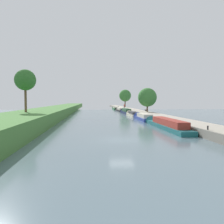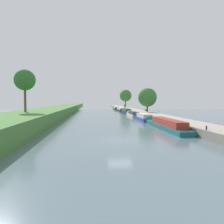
% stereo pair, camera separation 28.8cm
% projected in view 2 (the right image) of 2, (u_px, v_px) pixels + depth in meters
% --- Properties ---
extents(ground_plane, '(160.00, 160.00, 0.00)m').
position_uv_depth(ground_plane, '(120.00, 140.00, 24.27)').
color(ground_plane, slate).
extents(stone_quay, '(0.25, 260.00, 0.96)m').
position_uv_depth(stone_quay, '(204.00, 134.00, 25.00)').
color(stone_quay, gray).
rests_on(stone_quay, ground_plane).
extents(narrowboat_teal, '(1.96, 17.12, 2.12)m').
position_uv_depth(narrowboat_teal, '(165.00, 124.00, 34.35)').
color(narrowboat_teal, '#195B60').
rests_on(narrowboat_teal, ground_plane).
extents(narrowboat_blue, '(2.16, 11.06, 2.11)m').
position_uv_depth(narrowboat_blue, '(143.00, 117.00, 48.90)').
color(narrowboat_blue, '#283D93').
rests_on(narrowboat_blue, ground_plane).
extents(narrowboat_cream, '(2.00, 10.88, 1.90)m').
position_uv_depth(narrowboat_cream, '(132.00, 114.00, 61.18)').
color(narrowboat_cream, beige).
rests_on(narrowboat_cream, ground_plane).
extents(narrowboat_navy, '(1.92, 14.26, 2.13)m').
position_uv_depth(narrowboat_navy, '(126.00, 111.00, 73.42)').
color(narrowboat_navy, '#141E42').
rests_on(narrowboat_navy, ground_plane).
extents(narrowboat_black, '(1.96, 16.14, 1.93)m').
position_uv_depth(narrowboat_black, '(120.00, 110.00, 90.40)').
color(narrowboat_black, black).
rests_on(narrowboat_black, ground_plane).
extents(narrowboat_green, '(2.13, 10.66, 2.02)m').
position_uv_depth(narrowboat_green, '(116.00, 108.00, 105.24)').
color(narrowboat_green, '#1E6033').
rests_on(narrowboat_green, ground_plane).
extents(tree_rightbank_midnear, '(5.18, 5.18, 6.62)m').
position_uv_depth(tree_rightbank_midnear, '(147.00, 97.00, 64.38)').
color(tree_rightbank_midnear, '#4C3828').
rests_on(tree_rightbank_midnear, right_towpath).
extents(tree_rightbank_midfar, '(5.66, 5.66, 8.29)m').
position_uv_depth(tree_rightbank_midfar, '(126.00, 96.00, 111.10)').
color(tree_rightbank_midfar, brown).
rests_on(tree_rightbank_midfar, right_towpath).
extents(tree_leftbank_downstream, '(3.58, 3.58, 7.27)m').
position_uv_depth(tree_leftbank_downstream, '(25.00, 80.00, 39.73)').
color(tree_leftbank_downstream, brown).
rests_on(tree_leftbank_downstream, left_grassy_bank).
extents(person_walking, '(0.34, 0.34, 1.66)m').
position_uv_depth(person_walking, '(125.00, 106.00, 94.90)').
color(person_walking, '#282D42').
rests_on(person_walking, right_towpath).
extents(mooring_bollard_near, '(0.16, 0.16, 0.45)m').
position_uv_depth(mooring_bollard_near, '(206.00, 128.00, 25.25)').
color(mooring_bollard_near, black).
rests_on(mooring_bollard_near, right_towpath).
extents(mooring_bollard_far, '(0.16, 0.16, 0.45)m').
position_uv_depth(mooring_bollard_far, '(119.00, 107.00, 109.56)').
color(mooring_bollard_far, black).
rests_on(mooring_bollard_far, right_towpath).
extents(park_bench, '(0.44, 1.50, 0.47)m').
position_uv_depth(park_bench, '(146.00, 110.00, 69.86)').
color(park_bench, '#333338').
rests_on(park_bench, right_towpath).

